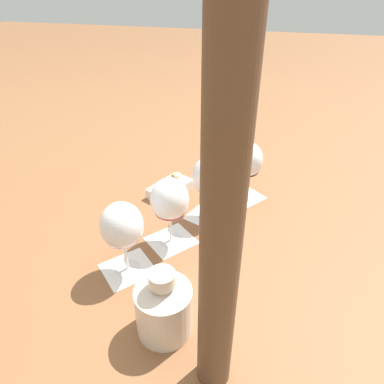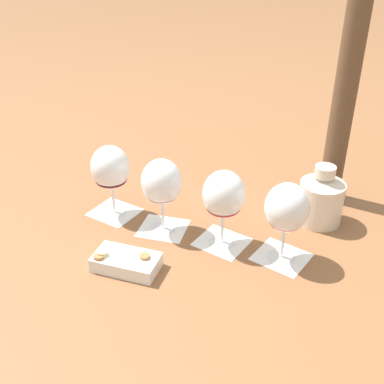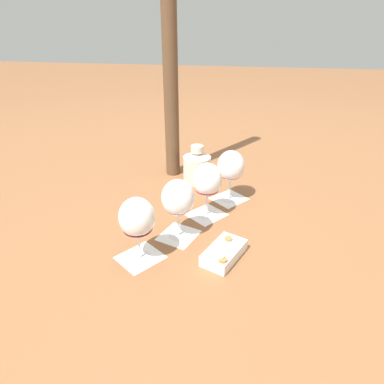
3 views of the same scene
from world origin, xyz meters
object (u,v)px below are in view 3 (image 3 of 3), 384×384
wine_glass_2 (178,200)px  ceramic_vase (197,166)px  wine_glass_0 (231,168)px  umbrella_pole (170,43)px  wine_glass_1 (207,182)px  snack_dish (224,253)px  wine_glass_3 (137,220)px

wine_glass_2 → ceramic_vase: bearing=-179.6°
wine_glass_0 → wine_glass_2: bearing=-27.6°
wine_glass_0 → ceramic_vase: size_ratio=1.21×
wine_glass_2 → umbrella_pole: size_ratio=0.18×
wine_glass_0 → ceramic_vase: wine_glass_0 is taller
umbrella_pole → wine_glass_1: bearing=30.0°
wine_glass_1 → ceramic_vase: (-0.26, -0.07, -0.06)m
wine_glass_2 → snack_dish: (0.09, 0.15, -0.11)m
wine_glass_1 → ceramic_vase: bearing=-164.2°
wine_glass_0 → snack_dish: wine_glass_0 is taller
snack_dish → wine_glass_3: bearing=-80.6°
wine_glass_1 → snack_dish: 0.27m
wine_glass_1 → snack_dish: wine_glass_1 is taller
ceramic_vase → snack_dish: (0.49, 0.15, -0.05)m
wine_glass_2 → wine_glass_3: (0.13, -0.09, 0.00)m
wine_glass_2 → wine_glass_0: bearing=152.4°
ceramic_vase → umbrella_pole: umbrella_pole is taller
wine_glass_0 → umbrella_pole: umbrella_pole is taller
ceramic_vase → umbrella_pole: (-0.07, -0.12, 0.46)m
wine_glass_0 → wine_glass_3: same height
snack_dish → umbrella_pole: umbrella_pole is taller
wine_glass_0 → wine_glass_1: same height
wine_glass_0 → umbrella_pole: (-0.20, -0.26, 0.40)m
wine_glass_3 → snack_dish: size_ratio=1.15×
wine_glass_3 → wine_glass_2: bearing=145.7°
wine_glass_1 → wine_glass_3: size_ratio=1.00×
wine_glass_1 → umbrella_pole: (-0.33, -0.19, 0.40)m
wine_glass_2 → snack_dish: wine_glass_2 is taller
ceramic_vase → umbrella_pole: 0.48m
wine_glass_3 → umbrella_pole: umbrella_pole is taller
wine_glass_3 → umbrella_pole: bearing=-176.9°
wine_glass_0 → snack_dish: size_ratio=1.15×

